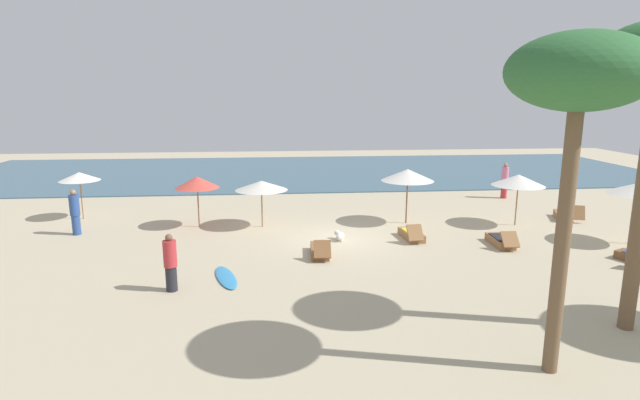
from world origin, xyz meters
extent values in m
plane|color=#BCAD8E|center=(0.00, 0.00, 0.00)|extent=(60.00, 60.00, 0.00)
cube|color=#3D6075|center=(0.00, 17.00, 0.03)|extent=(48.00, 16.00, 0.06)
cylinder|color=olive|center=(-2.92, 2.09, 0.95)|extent=(0.05, 0.05, 1.91)
cone|color=silver|center=(-2.92, 2.09, 1.76)|extent=(2.16, 2.16, 0.39)
cylinder|color=olive|center=(-10.90, 4.19, 1.03)|extent=(0.05, 0.05, 2.05)
cone|color=white|center=(-10.90, 4.19, 1.91)|extent=(1.74, 1.74, 0.37)
cylinder|color=brown|center=(3.25, 2.17, 1.15)|extent=(0.06, 0.06, 2.30)
cone|color=white|center=(3.25, 2.17, 2.10)|extent=(2.23, 2.23, 0.50)
cylinder|color=brown|center=(-5.55, 2.31, 1.05)|extent=(0.05, 0.05, 2.09)
cone|color=#D84C3F|center=(-5.55, 2.31, 1.90)|extent=(1.81, 1.81, 0.48)
cylinder|color=brown|center=(10.91, -1.60, 1.13)|extent=(0.06, 0.06, 2.26)
cone|color=silver|center=(10.91, -1.60, 2.10)|extent=(2.24, 2.24, 0.43)
cylinder|color=olive|center=(7.77, 1.40, 1.06)|extent=(0.05, 0.05, 2.12)
cone|color=white|center=(7.77, 1.40, 1.94)|extent=(2.17, 2.17, 0.47)
cube|color=olive|center=(2.84, -0.20, 0.14)|extent=(0.73, 1.55, 0.28)
cube|color=olive|center=(2.78, -0.89, 0.43)|extent=(0.61, 0.48, 0.57)
cube|color=yellow|center=(2.84, -0.20, 0.30)|extent=(0.60, 1.09, 0.03)
cube|color=olive|center=(5.89, -1.31, 0.14)|extent=(0.66, 1.52, 0.28)
cube|color=olive|center=(5.92, -2.01, 0.41)|extent=(0.59, 0.53, 0.51)
cube|color=#26262D|center=(5.89, -1.31, 0.30)|extent=(0.55, 1.07, 0.03)
cube|color=olive|center=(10.39, 2.22, 0.14)|extent=(1.11, 1.62, 0.28)
cube|color=olive|center=(10.64, 1.57, 0.44)|extent=(0.67, 0.57, 0.59)
cube|color=brown|center=(-0.86, -1.87, 0.14)|extent=(0.67, 1.53, 0.28)
cube|color=brown|center=(-0.83, -2.57, 0.42)|extent=(0.59, 0.50, 0.54)
cylinder|color=#BF3338|center=(9.78, 6.87, 0.41)|extent=(0.44, 0.44, 0.81)
cylinder|color=#D17299|center=(9.78, 6.87, 1.24)|extent=(0.51, 0.51, 0.85)
sphere|color=#A37556|center=(9.78, 6.87, 1.77)|extent=(0.23, 0.23, 0.23)
cylinder|color=#2D4C8C|center=(-10.21, 1.55, 0.39)|extent=(0.37, 0.37, 0.78)
cylinder|color=#2D4C8C|center=(-10.21, 1.55, 1.19)|extent=(0.43, 0.43, 0.82)
sphere|color=#A37556|center=(-10.21, 1.55, 1.70)|extent=(0.22, 0.22, 0.22)
cylinder|color=#26262D|center=(-5.33, -4.74, 0.36)|extent=(0.44, 0.44, 0.72)
cylinder|color=#BF3338|center=(-5.33, -4.74, 1.10)|extent=(0.52, 0.52, 0.75)
sphere|color=brown|center=(-5.33, -4.74, 1.57)|extent=(0.20, 0.20, 0.20)
cylinder|color=brown|center=(3.12, -9.75, 2.72)|extent=(0.29, 0.29, 5.43)
ellipsoid|color=#2D6633|center=(3.12, -9.75, 5.89)|extent=(2.62, 2.62, 1.44)
cube|color=silver|center=(0.08, -0.20, 0.02)|extent=(0.31, 0.43, 0.04)
ellipsoid|color=silver|center=(0.08, -0.20, 0.17)|extent=(0.48, 0.70, 0.29)
sphere|color=silver|center=(-0.01, 0.07, 0.23)|extent=(0.20, 0.20, 0.20)
ellipsoid|color=#338CCC|center=(-3.89, -3.89, 0.04)|extent=(1.07, 2.16, 0.07)
camera|label=1|loc=(-2.37, -18.67, 5.53)|focal=28.54mm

